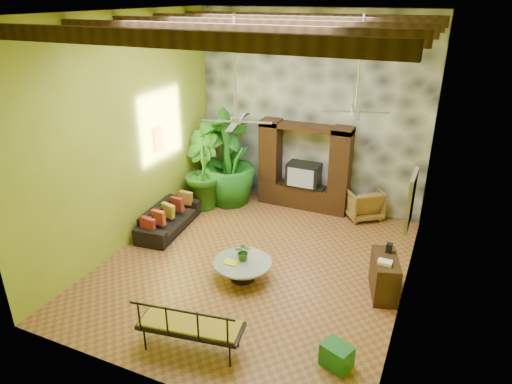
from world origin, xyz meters
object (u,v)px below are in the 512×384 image
at_px(tall_plant_c, 229,158).
at_px(tall_plant_a, 225,156).
at_px(tall_plant_b, 201,170).
at_px(side_console, 384,276).
at_px(sofa, 169,218).
at_px(coffee_table, 242,268).
at_px(iron_bench, 188,325).
at_px(green_bin, 337,356).
at_px(ceiling_fan_back, 357,100).
at_px(wicker_armchair, 363,203).
at_px(ceiling_fan_front, 236,109).
at_px(entertainment_center, 304,173).

bearing_deg(tall_plant_c, tall_plant_a, 135.06).
xyz_separation_m(tall_plant_b, side_console, (5.13, -2.02, -0.65)).
distance_m(sofa, tall_plant_a, 2.43).
bearing_deg(coffee_table, iron_bench, -87.34).
height_order(tall_plant_a, green_bin, tall_plant_a).
bearing_deg(tall_plant_c, tall_plant_b, -138.20).
relative_size(ceiling_fan_back, wicker_armchair, 2.15).
bearing_deg(tall_plant_c, iron_bench, -69.44).
relative_size(sofa, tall_plant_b, 0.96).
relative_size(iron_bench, side_console, 1.80).
bearing_deg(coffee_table, ceiling_fan_front, 134.08).
relative_size(ceiling_fan_back, tall_plant_c, 0.73).
bearing_deg(green_bin, wicker_armchair, 97.77).
height_order(wicker_armchair, tall_plant_c, tall_plant_c).
bearing_deg(ceiling_fan_front, entertainment_center, 86.76).
height_order(sofa, tall_plant_b, tall_plant_b).
height_order(sofa, green_bin, sofa).
height_order(ceiling_fan_front, green_bin, ceiling_fan_front).
distance_m(ceiling_fan_back, sofa, 5.23).
relative_size(tall_plant_a, coffee_table, 2.12).
bearing_deg(side_console, coffee_table, 177.24).
bearing_deg(entertainment_center, side_console, -49.30).
relative_size(entertainment_center, green_bin, 5.38).
bearing_deg(tall_plant_a, ceiling_fan_front, -58.84).
relative_size(sofa, green_bin, 4.51).
bearing_deg(ceiling_fan_back, iron_bench, -110.85).
distance_m(tall_plant_a, iron_bench, 6.02).
bearing_deg(tall_plant_a, sofa, -101.20).
relative_size(wicker_armchair, tall_plant_a, 0.35).
height_order(tall_plant_a, tall_plant_c, tall_plant_c).
bearing_deg(iron_bench, ceiling_fan_back, 59.89).
distance_m(coffee_table, green_bin, 2.79).
relative_size(ceiling_fan_front, coffee_table, 1.59).
relative_size(sofa, coffee_table, 1.72).
distance_m(ceiling_fan_front, tall_plant_c, 4.04).
distance_m(ceiling_fan_back, green_bin, 4.67).
xyz_separation_m(sofa, green_bin, (4.88, -2.71, -0.10)).
bearing_deg(tall_plant_c, coffee_table, -58.98).
distance_m(entertainment_center, ceiling_fan_back, 3.50).
relative_size(tall_plant_a, tall_plant_c, 0.97).
bearing_deg(entertainment_center, ceiling_fan_back, -50.43).
height_order(ceiling_fan_back, wicker_armchair, ceiling_fan_back).
height_order(iron_bench, green_bin, iron_bench).
height_order(ceiling_fan_back, green_bin, ceiling_fan_back).
xyz_separation_m(sofa, side_console, (5.21, -0.53, 0.10)).
xyz_separation_m(ceiling_fan_front, ceiling_fan_back, (1.80, 1.60, 0.00)).
bearing_deg(green_bin, tall_plant_c, 132.04).
relative_size(entertainment_center, side_console, 2.46).
relative_size(iron_bench, green_bin, 3.93).
bearing_deg(green_bin, iron_bench, -163.78).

